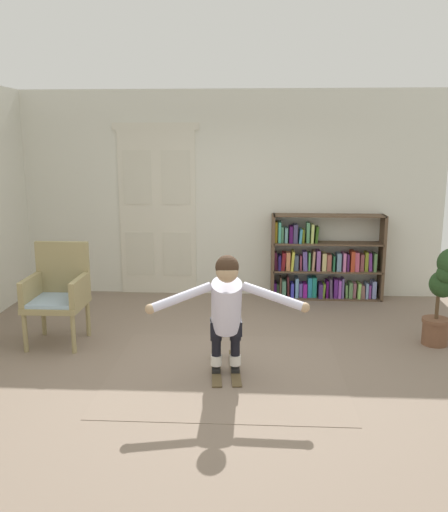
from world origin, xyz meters
name	(u,v)px	position (x,y,z in m)	size (l,w,h in m)	color
ground_plane	(218,363)	(0.00, 0.00, 0.00)	(7.20, 7.20, 0.00)	#7E6C5C
back_wall	(230,195)	(0.00, 2.60, 1.45)	(6.00, 0.10, 2.90)	silver
double_door	(158,210)	(-1.04, 2.54, 1.23)	(1.22, 0.05, 2.45)	beige
rug	(226,372)	(0.09, -0.22, 0.00)	(2.24, 1.98, 0.01)	gray
bookshelf	(321,264)	(1.31, 2.39, 0.50)	(1.57, 0.30, 1.20)	brown
wicker_chair	(58,291)	(-1.80, 0.52, 0.58)	(0.60, 0.60, 1.10)	#97885B
potted_plant	(444,289)	(2.41, 0.64, 0.64)	(0.42, 0.37, 1.09)	brown
skis_pair	(226,369)	(0.09, -0.19, 0.02)	(0.34, 0.76, 0.07)	brown
person_skier	(227,305)	(0.11, -0.36, 0.73)	(1.43, 0.67, 1.15)	white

